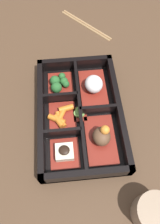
% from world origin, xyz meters
% --- Properties ---
extents(ground_plane, '(3.00, 3.00, 0.00)m').
position_xyz_m(ground_plane, '(0.00, 0.00, 0.00)').
color(ground_plane, '#4C3523').
extents(bento_base, '(0.34, 0.22, 0.01)m').
position_xyz_m(bento_base, '(0.00, 0.00, 0.01)').
color(bento_base, black).
rests_on(bento_base, ground_plane).
extents(bento_rim, '(0.34, 0.22, 0.05)m').
position_xyz_m(bento_rim, '(0.00, -0.00, 0.02)').
color(bento_rim, black).
rests_on(bento_rim, ground_plane).
extents(bowl_rice, '(0.13, 0.07, 0.05)m').
position_xyz_m(bowl_rice, '(-0.08, 0.05, 0.03)').
color(bowl_rice, maroon).
rests_on(bowl_rice, bento_base).
extents(bowl_stew, '(0.13, 0.07, 0.06)m').
position_xyz_m(bowl_stew, '(0.08, 0.05, 0.03)').
color(bowl_stew, maroon).
rests_on(bowl_stew, bento_base).
extents(bowl_greens, '(0.09, 0.07, 0.04)m').
position_xyz_m(bowl_greens, '(-0.10, -0.05, 0.02)').
color(bowl_greens, maroon).
rests_on(bowl_greens, bento_base).
extents(bowl_carrots, '(0.08, 0.07, 0.02)m').
position_xyz_m(bowl_carrots, '(0.01, -0.05, 0.02)').
color(bowl_carrots, maroon).
rests_on(bowl_carrots, bento_base).
extents(bowl_tofu, '(0.08, 0.07, 0.03)m').
position_xyz_m(bowl_tofu, '(0.10, -0.05, 0.02)').
color(bowl_tofu, maroon).
rests_on(bowl_tofu, bento_base).
extents(bowl_pickles, '(0.04, 0.04, 0.01)m').
position_xyz_m(bowl_pickles, '(-0.00, -0.00, 0.02)').
color(bowl_pickles, maroon).
rests_on(bowl_pickles, bento_base).
extents(tea_cup, '(0.08, 0.08, 0.07)m').
position_xyz_m(tea_cup, '(0.25, 0.13, 0.04)').
color(tea_cup, gray).
rests_on(tea_cup, ground_plane).
extents(chopsticks, '(0.17, 0.16, 0.01)m').
position_xyz_m(chopsticks, '(-0.35, 0.05, 0.00)').
color(chopsticks, '#A87F51').
rests_on(chopsticks, ground_plane).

